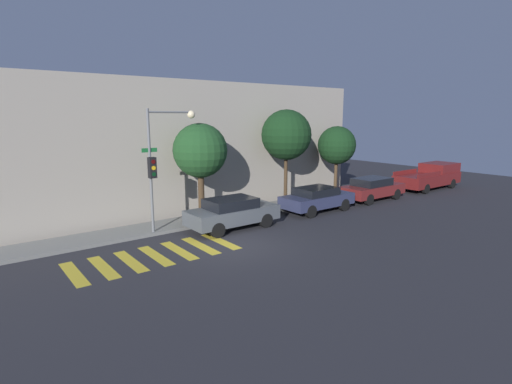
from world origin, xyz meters
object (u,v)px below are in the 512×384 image
(traffic_light_pole, at_px, (161,154))
(tree_midblock, at_px, (286,135))
(sedan_near_corner, at_px, (232,212))
(tree_near_corner, at_px, (200,151))
(pickup_truck, at_px, (430,176))
(sedan_middle, at_px, (317,198))
(tree_far_end, at_px, (337,146))
(sedan_far_end, at_px, (372,188))

(traffic_light_pole, height_order, tree_midblock, tree_midblock)
(sedan_near_corner, bearing_deg, tree_near_corner, 103.18)
(pickup_truck, height_order, tree_midblock, tree_midblock)
(traffic_light_pole, relative_size, tree_near_corner, 1.13)
(tree_near_corner, height_order, tree_midblock, tree_midblock)
(sedan_middle, relative_size, tree_near_corner, 0.86)
(pickup_truck, relative_size, tree_far_end, 1.25)
(sedan_far_end, bearing_deg, sedan_near_corner, -180.00)
(sedan_far_end, xyz_separation_m, tree_far_end, (-1.14, 2.04, 2.61))
(traffic_light_pole, relative_size, pickup_truck, 0.97)
(tree_far_end, bearing_deg, tree_midblock, 180.00)
(sedan_near_corner, bearing_deg, sedan_far_end, 0.00)
(tree_near_corner, xyz_separation_m, tree_far_end, (9.96, 0.00, -0.17))
(sedan_middle, relative_size, sedan_far_end, 0.95)
(sedan_near_corner, height_order, tree_far_end, tree_far_end)
(tree_midblock, bearing_deg, sedan_middle, -75.77)
(tree_near_corner, relative_size, tree_far_end, 1.06)
(sedan_far_end, distance_m, tree_near_corner, 11.62)
(sedan_middle, distance_m, tree_midblock, 4.01)
(sedan_near_corner, xyz_separation_m, pickup_truck, (17.46, 0.00, 0.12))
(sedan_near_corner, xyz_separation_m, tree_midblock, (5.14, 2.04, 3.38))
(tree_near_corner, height_order, tree_far_end, tree_near_corner)
(sedan_middle, bearing_deg, pickup_truck, 0.00)
(traffic_light_pole, height_order, sedan_middle, traffic_light_pole)
(sedan_far_end, relative_size, pickup_truck, 0.78)
(sedan_near_corner, bearing_deg, pickup_truck, 0.00)
(sedan_middle, height_order, pickup_truck, pickup_truck)
(traffic_light_pole, xyz_separation_m, pickup_truck, (20.33, -1.27, -2.67))
(sedan_middle, xyz_separation_m, sedan_far_end, (4.95, 0.00, 0.02))
(sedan_middle, bearing_deg, sedan_near_corner, -180.00)
(traffic_light_pole, height_order, sedan_far_end, traffic_light_pole)
(traffic_light_pole, bearing_deg, pickup_truck, -3.58)
(sedan_middle, distance_m, tree_far_end, 5.07)
(sedan_near_corner, height_order, tree_midblock, tree_midblock)
(pickup_truck, distance_m, tree_near_corner, 18.24)
(sedan_middle, height_order, tree_far_end, tree_far_end)
(sedan_middle, xyz_separation_m, tree_far_end, (3.82, 2.04, 2.64))
(traffic_light_pole, xyz_separation_m, tree_midblock, (8.01, 0.77, 0.58))
(traffic_light_pole, xyz_separation_m, tree_near_corner, (2.39, 0.77, -0.03))
(tree_near_corner, distance_m, tree_midblock, 5.66)
(sedan_far_end, distance_m, tree_far_end, 3.50)
(sedan_middle, distance_m, pickup_truck, 11.80)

